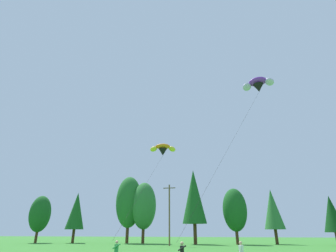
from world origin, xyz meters
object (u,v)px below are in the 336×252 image
(kite_flyer_near, at_px, (116,251))
(parafoil_kite_high_orange, at_px, (163,149))
(parafoil_kite_mid_purple, at_px, (258,85))
(utility_pole, at_px, (169,212))

(kite_flyer_near, relative_size, parafoil_kite_high_orange, 0.10)
(parafoil_kite_mid_purple, bearing_deg, utility_pole, 127.60)
(utility_pole, relative_size, parafoil_kite_high_orange, 0.61)
(kite_flyer_near, distance_m, parafoil_kite_mid_purple, 23.51)
(kite_flyer_near, bearing_deg, parafoil_kite_mid_purple, 35.56)
(parafoil_kite_mid_purple, bearing_deg, parafoil_kite_high_orange, 153.57)
(utility_pole, height_order, kite_flyer_near, utility_pole)
(utility_pole, height_order, parafoil_kite_mid_purple, parafoil_kite_mid_purple)
(utility_pole, xyz_separation_m, parafoil_kite_mid_purple, (14.50, -18.83, 13.11))
(kite_flyer_near, height_order, parafoil_kite_high_orange, parafoil_kite_high_orange)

